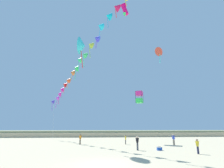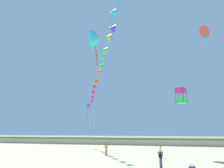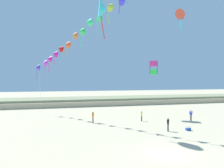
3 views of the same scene
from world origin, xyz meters
name	(u,v)px [view 1 (image 1 of 3)]	position (x,y,z in m)	size (l,w,h in m)	color
ground_plane	(104,164)	(0.00, 0.00, 0.00)	(240.00, 240.00, 0.00)	beige
dune_ridge	(97,133)	(0.00, 43.41, 0.86)	(120.00, 13.39, 1.73)	#BFAE8B
person_near_left	(80,139)	(-3.17, 16.17, 0.94)	(0.46, 0.46, 1.63)	#726656
person_near_right	(197,145)	(10.20, 4.32, 0.88)	(0.53, 0.22, 1.52)	#282D4C
person_mid_center	(126,139)	(4.34, 15.61, 0.86)	(0.20, 0.52, 1.49)	black
person_far_left	(137,142)	(4.52, 7.97, 0.98)	(0.54, 0.40, 1.70)	#474C56
person_far_right	(174,139)	(11.81, 13.73, 0.98)	(0.59, 0.26, 1.69)	#726656
kite_banner_string	(93,42)	(-1.44, 11.45, 16.08)	(20.53, 36.24, 24.11)	#4236C0
large_kite_low_lead	(139,97)	(7.57, 18.05, 8.38)	(1.65, 1.65, 2.27)	#34E456
large_kite_mid_trail	(160,51)	(11.41, 15.99, 17.13)	(1.98, 2.20, 3.35)	#CC4331
large_kite_high_solo	(125,9)	(3.58, 9.78, 21.35)	(1.44, 0.96, 2.46)	#F00C6A
large_kite_outer_drift	(82,46)	(-3.05, 10.91, 15.14)	(1.52, 2.86, 5.11)	#30CDD9
beach_cooler	(159,149)	(7.17, 7.64, 0.21)	(0.58, 0.41, 0.46)	blue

